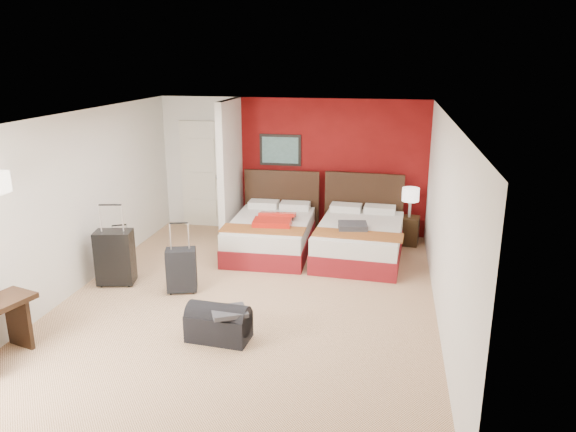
% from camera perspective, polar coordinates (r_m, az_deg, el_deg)
% --- Properties ---
extents(ground, '(6.50, 6.50, 0.00)m').
position_cam_1_polar(ground, '(7.58, -4.09, -8.81)').
color(ground, '#D5AC83').
rests_on(ground, ground).
extents(room_walls, '(5.02, 6.52, 2.50)m').
position_cam_1_polar(room_walls, '(8.87, -10.75, 3.31)').
color(room_walls, silver).
rests_on(room_walls, ground).
extents(red_accent_panel, '(3.50, 0.04, 2.50)m').
position_cam_1_polar(red_accent_panel, '(10.10, 4.56, 5.10)').
color(red_accent_panel, maroon).
rests_on(red_accent_panel, ground).
extents(partition_wall, '(0.12, 1.20, 2.50)m').
position_cam_1_polar(partition_wall, '(9.85, -6.05, 4.76)').
color(partition_wall, silver).
rests_on(partition_wall, ground).
extents(entry_door, '(0.82, 0.06, 2.05)m').
position_cam_1_polar(entry_door, '(10.67, -8.99, 4.33)').
color(entry_door, silver).
rests_on(entry_door, ground).
extents(bed_left, '(1.36, 1.92, 0.57)m').
position_cam_1_polar(bed_left, '(9.27, -1.84, -2.10)').
color(bed_left, silver).
rests_on(bed_left, ground).
extents(bed_right, '(1.46, 2.00, 0.58)m').
position_cam_1_polar(bed_right, '(9.06, 7.49, -2.63)').
color(bed_right, silver).
rests_on(bed_right, ground).
extents(red_suitcase_open, '(0.68, 0.89, 0.10)m').
position_cam_1_polar(red_suitcase_open, '(9.05, -1.38, -0.32)').
color(red_suitcase_open, red).
rests_on(red_suitcase_open, bed_left).
extents(jacket_bundle, '(0.50, 0.42, 0.11)m').
position_cam_1_polar(jacket_bundle, '(8.68, 6.79, -1.09)').
color(jacket_bundle, '#3A3B3F').
rests_on(jacket_bundle, bed_right).
extents(nightstand, '(0.40, 0.40, 0.50)m').
position_cam_1_polar(nightstand, '(9.89, 12.49, -1.50)').
color(nightstand, black).
rests_on(nightstand, ground).
extents(table_lamp, '(0.32, 0.32, 0.53)m').
position_cam_1_polar(table_lamp, '(9.74, 12.67, 1.37)').
color(table_lamp, silver).
rests_on(table_lamp, nightstand).
extents(suitcase_black, '(0.58, 0.43, 0.78)m').
position_cam_1_polar(suitcase_black, '(8.32, -17.65, -4.30)').
color(suitcase_black, black).
rests_on(suitcase_black, ground).
extents(suitcase_charcoal, '(0.47, 0.36, 0.61)m').
position_cam_1_polar(suitcase_charcoal, '(7.85, -11.09, -5.74)').
color(suitcase_charcoal, black).
rests_on(suitcase_charcoal, ground).
extents(suitcase_navy, '(0.40, 0.34, 0.47)m').
position_cam_1_polar(suitcase_navy, '(8.59, -16.95, -4.70)').
color(suitcase_navy, black).
rests_on(suitcase_navy, ground).
extents(duffel_bag, '(0.76, 0.45, 0.37)m').
position_cam_1_polar(duffel_bag, '(6.58, -7.28, -11.26)').
color(duffel_bag, black).
rests_on(duffel_bag, ground).
extents(jacket_draped, '(0.51, 0.48, 0.05)m').
position_cam_1_polar(jacket_draped, '(6.40, -6.19, -9.93)').
color(jacket_draped, '#39393F').
rests_on(jacket_draped, duffel_bag).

